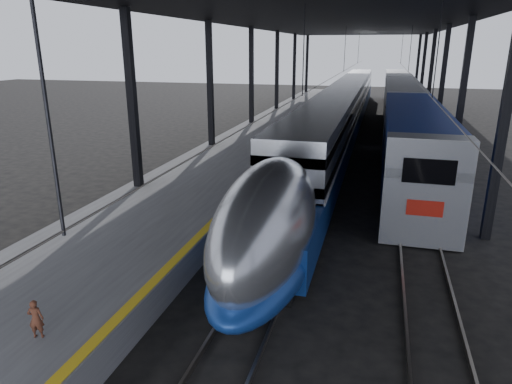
% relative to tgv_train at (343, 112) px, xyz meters
% --- Properties ---
extents(ground, '(160.00, 160.00, 0.00)m').
position_rel_tgv_train_xyz_m(ground, '(-2.00, -26.65, -1.93)').
color(ground, black).
rests_on(ground, ground).
extents(platform, '(6.00, 80.00, 1.00)m').
position_rel_tgv_train_xyz_m(platform, '(-5.50, -6.65, -1.43)').
color(platform, '#4C4C4F').
rests_on(platform, ground).
extents(yellow_strip, '(0.30, 80.00, 0.01)m').
position_rel_tgv_train_xyz_m(yellow_strip, '(-2.70, -6.65, -0.93)').
color(yellow_strip, gold).
rests_on(yellow_strip, platform).
extents(rails, '(6.52, 80.00, 0.16)m').
position_rel_tgv_train_xyz_m(rails, '(2.50, -6.65, -1.85)').
color(rails, slate).
rests_on(rails, ground).
extents(canopy, '(18.00, 75.00, 9.47)m').
position_rel_tgv_train_xyz_m(canopy, '(-0.10, -6.65, 7.18)').
color(canopy, black).
rests_on(canopy, ground).
extents(tgv_train, '(2.89, 65.20, 4.14)m').
position_rel_tgv_train_xyz_m(tgv_train, '(0.00, 0.00, 0.00)').
color(tgv_train, '#A9ABB0').
rests_on(tgv_train, ground).
extents(second_train, '(3.08, 56.05, 4.25)m').
position_rel_tgv_train_xyz_m(second_train, '(5.00, 3.82, 0.22)').
color(second_train, navy).
rests_on(second_train, ground).
extents(child, '(0.40, 0.33, 0.95)m').
position_rel_tgv_train_xyz_m(child, '(-4.04, -33.07, -0.46)').
color(child, '#532A1B').
rests_on(child, platform).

